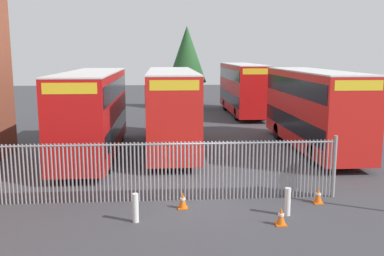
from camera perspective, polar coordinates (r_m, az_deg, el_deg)
ground_plane at (r=23.81m, az=-0.69°, el=-3.09°), size 100.00×100.00×0.00m
palisade_fence at (r=15.73m, az=-5.80°, el=-5.53°), size 13.98×0.14×2.35m
double_decker_bus_near_gate at (r=24.75m, az=15.73°, el=2.73°), size 2.54×10.81×4.42m
double_decker_bus_behind_fence_left at (r=23.93m, az=-2.72°, el=2.86°), size 2.54×10.81×4.42m
double_decker_bus_behind_fence_right at (r=22.84m, az=-13.03°, el=2.28°), size 2.54×10.81×4.42m
double_decker_bus_far_back at (r=38.04m, az=6.75°, el=5.42°), size 2.54×10.81×4.42m
bollard_near_left at (r=14.09m, az=-7.50°, el=-10.45°), size 0.20×0.20×0.95m
bollard_center_front at (r=14.86m, az=12.55°, el=-9.51°), size 0.20×0.20×0.95m
traffic_cone_by_gate at (r=15.19m, az=-1.23°, el=-9.57°), size 0.34×0.34×0.59m
traffic_cone_mid_forecourt at (r=14.09m, az=11.71°, el=-11.39°), size 0.34×0.34×0.59m
traffic_cone_near_kerb at (r=16.35m, az=16.38°, el=-8.56°), size 0.34×0.34×0.59m
tree_tall_back at (r=42.09m, az=-0.68°, el=9.74°), size 3.76×3.76×7.93m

